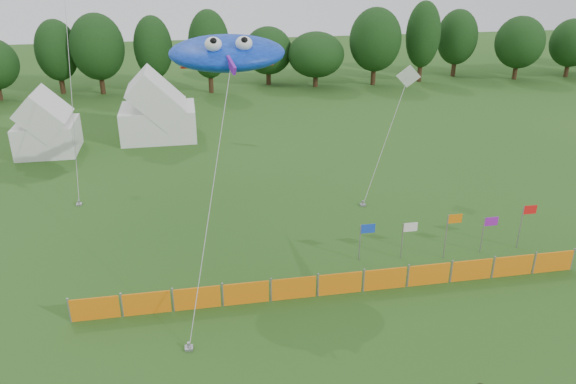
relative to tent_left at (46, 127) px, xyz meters
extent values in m
cylinder|color=#382314|center=(-2.27, 18.29, -0.64)|extent=(0.50, 0.50, 2.38)
ellipsoid|color=black|center=(-2.27, 18.29, 2.47)|extent=(4.09, 4.09, 5.35)
cylinder|color=#382314|center=(1.71, 17.47, -0.54)|extent=(0.50, 0.50, 2.57)
ellipsoid|color=black|center=(1.71, 17.47, 2.82)|extent=(5.20, 5.20, 5.79)
cylinder|color=#382314|center=(7.02, 17.40, -0.59)|extent=(0.50, 0.50, 2.46)
ellipsoid|color=black|center=(7.02, 17.40, 2.62)|extent=(3.78, 3.78, 5.55)
cylinder|color=#382314|center=(12.47, 16.00, -0.49)|extent=(0.50, 0.50, 2.66)
ellipsoid|color=black|center=(12.47, 16.00, 2.98)|extent=(4.05, 4.05, 5.99)
cylinder|color=#382314|center=(18.74, 18.61, -0.84)|extent=(0.50, 0.50, 1.98)
ellipsoid|color=black|center=(18.74, 18.61, 1.75)|extent=(5.06, 5.06, 4.46)
cylinder|color=#382314|center=(23.45, 16.64, -0.90)|extent=(0.50, 0.50, 1.86)
ellipsoid|color=black|center=(23.45, 16.64, 1.53)|extent=(5.86, 5.86, 4.18)
cylinder|color=#382314|center=(29.74, 16.46, -0.52)|extent=(0.50, 0.50, 2.62)
ellipsoid|color=black|center=(29.74, 16.46, 2.90)|extent=(5.41, 5.41, 5.89)
cylinder|color=#382314|center=(35.24, 17.07, -0.43)|extent=(0.50, 0.50, 2.78)
ellipsoid|color=black|center=(35.24, 17.07, 3.20)|extent=(3.67, 3.67, 6.26)
cylinder|color=#382314|center=(40.13, 18.96, -0.62)|extent=(0.50, 0.50, 2.42)
ellipsoid|color=black|center=(40.13, 18.96, 2.54)|extent=(4.46, 4.46, 5.44)
cylinder|color=#382314|center=(46.15, 16.21, -0.71)|extent=(0.50, 0.50, 2.24)
ellipsoid|color=black|center=(46.15, 16.21, 2.21)|extent=(5.26, 5.26, 5.03)
cylinder|color=#382314|center=(52.55, 16.23, -0.77)|extent=(0.50, 0.50, 2.10)
ellipsoid|color=black|center=(52.55, 16.23, 1.97)|extent=(4.74, 4.74, 4.73)
cube|color=white|center=(0.00, 0.00, -0.72)|extent=(4.02, 4.02, 2.21)
cube|color=white|center=(7.73, 1.98, -0.60)|extent=(5.56, 4.45, 2.44)
cube|color=orange|center=(5.81, -21.29, -1.33)|extent=(1.90, 0.06, 1.00)
cube|color=orange|center=(7.81, -21.29, -1.33)|extent=(1.90, 0.06, 1.00)
cube|color=orange|center=(9.81, -21.29, -1.33)|extent=(1.90, 0.06, 1.00)
cube|color=orange|center=(11.81, -21.29, -1.33)|extent=(1.90, 0.06, 1.00)
cube|color=orange|center=(13.81, -21.29, -1.33)|extent=(1.90, 0.06, 1.00)
cube|color=orange|center=(15.81, -21.29, -1.33)|extent=(1.90, 0.06, 1.00)
cube|color=orange|center=(17.81, -21.29, -1.33)|extent=(1.90, 0.06, 1.00)
cube|color=orange|center=(19.81, -21.29, -1.33)|extent=(1.90, 0.06, 1.00)
cube|color=orange|center=(21.81, -21.29, -1.33)|extent=(1.90, 0.06, 1.00)
cube|color=orange|center=(23.81, -21.29, -1.33)|extent=(1.90, 0.06, 1.00)
cube|color=orange|center=(25.81, -21.29, -1.33)|extent=(1.90, 0.06, 1.00)
cylinder|color=gray|center=(17.46, -18.71, -0.90)|extent=(0.06, 0.06, 1.84)
cube|color=blue|center=(17.81, -18.71, -0.21)|extent=(0.70, 0.02, 0.45)
cylinder|color=gray|center=(19.46, -18.92, -0.90)|extent=(0.06, 0.06, 1.84)
cube|color=white|center=(19.81, -18.92, -0.21)|extent=(0.70, 0.02, 0.45)
cylinder|color=gray|center=(21.46, -19.28, -0.69)|extent=(0.06, 0.06, 2.28)
cube|color=orange|center=(21.81, -19.28, 0.23)|extent=(0.70, 0.02, 0.45)
cylinder|color=gray|center=(23.46, -19.06, -0.90)|extent=(0.06, 0.06, 1.85)
cube|color=purple|center=(23.81, -19.06, -0.20)|extent=(0.70, 0.02, 0.45)
cylinder|color=gray|center=(25.46, -18.97, -0.70)|extent=(0.06, 0.06, 2.25)
cube|color=red|center=(25.81, -18.97, 0.20)|extent=(0.70, 0.02, 0.45)
ellipsoid|color=blue|center=(11.87, -15.70, 7.51)|extent=(5.51, 4.43, 1.79)
sphere|color=white|center=(11.23, -16.81, 8.06)|extent=(0.72, 0.72, 0.72)
sphere|color=white|center=(12.51, -16.81, 8.06)|extent=(0.72, 0.72, 0.72)
ellipsoid|color=red|center=(10.51, -15.53, 7.04)|extent=(1.50, 0.66, 0.23)
ellipsoid|color=red|center=(13.24, -15.53, 7.04)|extent=(1.50, 0.66, 0.23)
cube|color=purple|center=(11.87, -17.66, 7.33)|extent=(0.37, 0.96, 0.70)
cylinder|color=#A5A5A5|center=(10.64, -20.59, 2.69)|extent=(2.50, 6.44, 9.05)
cube|color=gray|center=(9.41, -23.79, -1.78)|extent=(0.30, 0.30, 0.10)
cube|color=white|center=(23.03, -9.38, 4.72)|extent=(1.42, 0.39, 1.42)
cylinder|color=#A5A5A5|center=(21.24, -11.15, 1.45)|extent=(3.60, 3.58, 6.56)
cube|color=gray|center=(19.46, -12.92, -1.78)|extent=(0.30, 0.30, 0.10)
cylinder|color=#A5A5A5|center=(3.02, -4.18, 5.18)|extent=(0.92, 11.50, 14.02)
cube|color=gray|center=(3.46, -9.92, -1.78)|extent=(0.30, 0.30, 0.10)
camera|label=1|loc=(10.01, -40.78, 11.77)|focal=35.00mm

